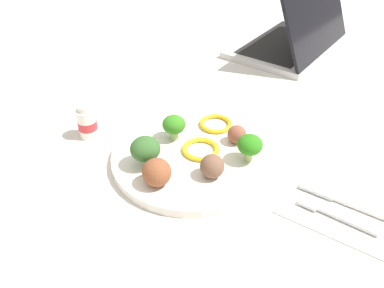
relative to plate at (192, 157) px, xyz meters
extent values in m
plane|color=silver|center=(0.00, 0.00, -0.01)|extent=(4.00, 4.00, 0.00)
cylinder|color=white|center=(0.00, 0.00, 0.00)|extent=(0.28, 0.28, 0.02)
cylinder|color=#9EC079|center=(0.05, -0.03, 0.02)|extent=(0.02, 0.02, 0.01)
ellipsoid|color=#35801F|center=(0.05, -0.03, 0.04)|extent=(0.04, 0.04, 0.03)
cylinder|color=#A6BD71|center=(-0.09, -0.03, 0.02)|extent=(0.01, 0.01, 0.02)
ellipsoid|color=#2C7D19|center=(-0.09, -0.03, 0.04)|extent=(0.04, 0.04, 0.03)
cylinder|color=#AAB871|center=(0.05, 0.06, 0.02)|extent=(0.01, 0.01, 0.01)
ellipsoid|color=#34612C|center=(0.05, 0.06, 0.04)|extent=(0.05, 0.05, 0.04)
sphere|color=brown|center=(-0.06, 0.04, 0.03)|extent=(0.04, 0.04, 0.04)
sphere|color=brown|center=(0.01, 0.09, 0.03)|extent=(0.05, 0.05, 0.05)
sphere|color=brown|center=(-0.06, -0.07, 0.02)|extent=(0.03, 0.03, 0.03)
torus|color=yellow|center=(0.00, -0.10, 0.01)|extent=(0.09, 0.09, 0.01)
torus|color=yellow|center=(-0.01, -0.01, 0.01)|extent=(0.09, 0.09, 0.01)
cube|color=white|center=(-0.26, 0.01, -0.01)|extent=(0.18, 0.14, 0.01)
cube|color=silver|center=(-0.27, 0.03, 0.00)|extent=(0.09, 0.03, 0.01)
cube|color=silver|center=(-0.21, 0.02, 0.00)|extent=(0.03, 0.03, 0.01)
cube|color=white|center=(-0.29, -0.01, 0.00)|extent=(0.09, 0.02, 0.01)
cube|color=silver|center=(-0.22, -0.02, 0.00)|extent=(0.06, 0.02, 0.01)
cylinder|color=white|center=(0.21, 0.02, 0.02)|extent=(0.04, 0.04, 0.06)
cylinder|color=red|center=(0.21, 0.02, 0.02)|extent=(0.04, 0.04, 0.02)
cylinder|color=silver|center=(0.21, 0.02, 0.05)|extent=(0.03, 0.03, 0.01)
cube|color=silver|center=(0.00, -0.55, 0.00)|extent=(0.27, 0.35, 0.02)
cube|color=black|center=(0.00, -0.55, 0.01)|extent=(0.20, 0.30, 0.00)
cube|color=black|center=(-0.07, -0.54, 0.10)|extent=(0.13, 0.32, 0.19)
camera|label=1|loc=(-0.26, 0.50, 0.44)|focal=38.45mm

